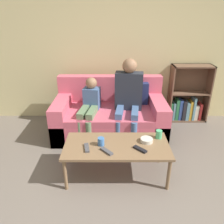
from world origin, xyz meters
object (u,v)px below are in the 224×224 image
at_px(snack_bowl, 146,140).
at_px(coffee_table, 116,148).
at_px(tv_remote_2, 106,151).
at_px(person_child, 89,105).
at_px(couch, 110,116).
at_px(cup_near, 158,134).
at_px(person_adult, 128,94).
at_px(bookshelf, 186,100).
at_px(tv_remote_1, 86,148).
at_px(cup_far, 100,142).
at_px(tv_remote_0, 139,149).

bearing_deg(snack_bowl, coffee_table, -169.59).
bearing_deg(tv_remote_2, person_child, 63.59).
height_order(couch, tv_remote_2, couch).
distance_m(person_child, tv_remote_2, 1.12).
bearing_deg(tv_remote_2, cup_near, -15.79).
relative_size(couch, person_adult, 1.42).
bearing_deg(person_child, snack_bowl, -39.52).
bearing_deg(bookshelf, tv_remote_1, -135.05).
bearing_deg(snack_bowl, tv_remote_2, -155.83).
bearing_deg(cup_far, person_adult, 69.27).
bearing_deg(person_adult, snack_bowl, -72.92).
relative_size(couch, snack_bowl, 11.85).
bearing_deg(person_adult, person_child, -166.49).
xyz_separation_m(bookshelf, person_adult, (-1.11, -0.57, 0.33)).
height_order(cup_far, tv_remote_2, cup_far).
bearing_deg(person_adult, tv_remote_1, -109.22).
bearing_deg(coffee_table, tv_remote_1, -167.05).
distance_m(person_adult, snack_bowl, 0.98).
height_order(bookshelf, tv_remote_1, bookshelf).
bearing_deg(snack_bowl, tv_remote_1, -168.34).
xyz_separation_m(bookshelf, person_child, (-1.71, -0.64, 0.16)).
distance_m(tv_remote_0, snack_bowl, 0.20).
distance_m(cup_far, tv_remote_2, 0.16).
height_order(couch, bookshelf, bookshelf).
height_order(bookshelf, coffee_table, bookshelf).
bearing_deg(tv_remote_0, person_child, 77.47).
height_order(cup_near, tv_remote_0, cup_near).
bearing_deg(cup_near, person_child, 139.61).
xyz_separation_m(bookshelf, snack_bowl, (-0.95, -1.51, 0.07)).
height_order(person_adult, tv_remote_2, person_adult).
bearing_deg(cup_near, couch, 123.09).
height_order(person_adult, snack_bowl, person_adult).
bearing_deg(tv_remote_2, tv_remote_0, -35.23).
xyz_separation_m(couch, tv_remote_2, (-0.03, -1.22, 0.15)).
relative_size(person_child, cup_far, 9.90).
height_order(cup_far, snack_bowl, cup_far).
xyz_separation_m(person_adult, tv_remote_2, (-0.31, -1.14, -0.27)).
xyz_separation_m(coffee_table, tv_remote_1, (-0.34, -0.08, 0.05)).
distance_m(tv_remote_1, tv_remote_2, 0.24).
relative_size(cup_far, snack_bowl, 0.64).
bearing_deg(cup_far, tv_remote_2, -64.26).
relative_size(person_child, tv_remote_0, 6.08).
relative_size(bookshelf, cup_far, 10.81).
bearing_deg(person_child, tv_remote_1, -77.29).
bearing_deg(cup_near, tv_remote_0, -134.72).
xyz_separation_m(couch, cup_near, (0.60, -0.92, 0.19)).
distance_m(couch, snack_bowl, 1.11).
xyz_separation_m(bookshelf, tv_remote_2, (-1.43, -1.72, 0.06)).
bearing_deg(cup_near, snack_bowl, -151.23).
relative_size(tv_remote_0, tv_remote_1, 0.88).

